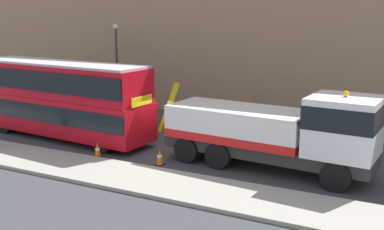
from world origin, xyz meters
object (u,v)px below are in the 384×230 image
object	(u,v)px
recovery_tow_truck	(277,130)
double_decker_bus	(59,96)
traffic_cone_near_bus	(98,150)
street_lamp	(117,60)
traffic_cone_midway	(160,157)

from	to	relation	value
recovery_tow_truck	double_decker_bus	bearing A→B (deg)	-175.28
traffic_cone_near_bus	street_lamp	distance (m)	11.09
street_lamp	traffic_cone_near_bus	bearing A→B (deg)	-59.64
traffic_cone_near_bus	traffic_cone_midway	xyz separation A→B (m)	(3.12, 0.37, 0.00)
recovery_tow_truck	street_lamp	distance (m)	15.17
double_decker_bus	traffic_cone_near_bus	distance (m)	4.89
street_lamp	double_decker_bus	bearing A→B (deg)	-79.23
recovery_tow_truck	traffic_cone_midway	size ratio (longest dim) A/B	14.20
recovery_tow_truck	traffic_cone_midway	distance (m)	5.22
traffic_cone_near_bus	traffic_cone_midway	bearing A→B (deg)	6.71
traffic_cone_near_bus	double_decker_bus	bearing A→B (deg)	153.02
double_decker_bus	traffic_cone_near_bus	bearing A→B (deg)	-22.06
double_decker_bus	traffic_cone_near_bus	xyz separation A→B (m)	(4.02, -2.05, -1.89)
traffic_cone_near_bus	street_lamp	size ratio (longest dim) A/B	0.12
street_lamp	traffic_cone_midway	bearing A→B (deg)	-46.05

